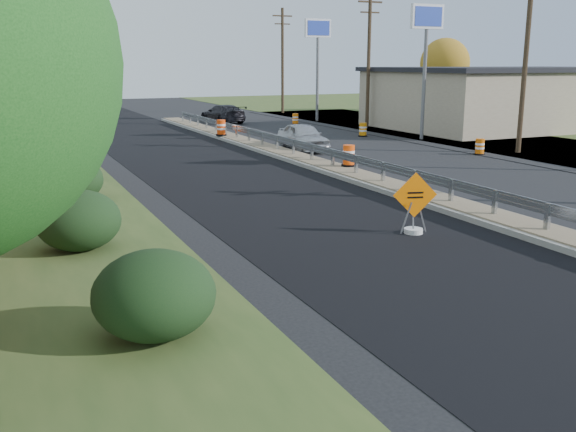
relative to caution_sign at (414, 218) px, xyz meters
name	(u,v)px	position (x,y,z in m)	size (l,w,h in m)	color
ground	(450,208)	(3.00, 2.20, -0.43)	(140.00, 140.00, 0.00)	black
milled_overlay	(221,171)	(-1.40, 12.20, -0.43)	(7.20, 120.00, 0.01)	black
median	(332,168)	(3.00, 10.20, -0.32)	(1.60, 55.00, 0.23)	gray
guardrail	(322,151)	(3.00, 11.20, 0.30)	(0.10, 46.15, 0.72)	silver
retail_building_near	(509,97)	(23.99, 22.20, 1.73)	(18.50, 12.50, 4.27)	tan
pylon_sign_mid	(427,29)	(13.50, 18.20, 6.04)	(2.20, 0.30, 7.90)	slate
pylon_sign_north	(318,38)	(13.50, 32.20, 6.04)	(2.20, 0.30, 7.90)	slate
utility_pole_smid	(526,55)	(14.50, 11.20, 4.50)	(1.90, 0.26, 9.40)	#473523
utility_pole_nmid	(369,58)	(14.50, 26.20, 4.50)	(1.90, 0.26, 9.40)	#473523
utility_pole_north	(282,59)	(14.50, 41.20, 4.50)	(1.90, 0.26, 9.40)	#473523
hedge_south	(154,294)	(-8.00, -3.80, 0.33)	(2.09, 2.09, 1.52)	black
hedge_mid	(78,220)	(-8.50, 2.20, 0.33)	(2.09, 2.09, 1.52)	black
hedge_north	(71,180)	(-8.00, 8.20, 0.33)	(2.09, 2.09, 1.52)	black
tree_far_yellow	(445,63)	(29.00, 36.20, 4.11)	(4.62, 4.62, 6.86)	#473523
caution_sign	(414,218)	(0.00, 0.00, 0.00)	(1.19, 0.51, 1.70)	white
barrel_median_mid	(349,156)	(3.55, 9.76, 0.24)	(0.62, 0.62, 0.91)	black
barrel_median_far	(221,128)	(2.45, 23.46, 0.26)	(0.65, 0.65, 0.96)	black
barrel_shoulder_near	(480,147)	(12.20, 11.48, -0.04)	(0.55, 0.55, 0.81)	black
barrel_shoulder_mid	(363,130)	(11.17, 21.22, -0.02)	(0.59, 0.59, 0.86)	black
barrel_shoulder_far	(295,119)	(10.75, 30.43, -0.04)	(0.56, 0.56, 0.82)	black
car_silver	(303,137)	(4.80, 16.83, 0.29)	(1.70, 4.22, 1.44)	#B4B5B9
car_dark_far	(223,114)	(6.18, 34.05, 0.27)	(1.97, 4.85, 1.41)	black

